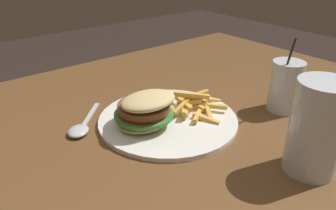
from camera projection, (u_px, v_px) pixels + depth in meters
dining_table at (175, 210)px, 0.67m from camera, size 1.48×1.15×0.76m
meal_plate_near at (159, 114)px, 0.70m from camera, size 0.31×0.30×0.09m
beer_glass at (317, 130)px, 0.53m from camera, size 0.09×0.09×0.16m
juice_glass at (285, 88)px, 0.75m from camera, size 0.07×0.07×0.18m
spoon at (80, 129)px, 0.68m from camera, size 0.13×0.14×0.01m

